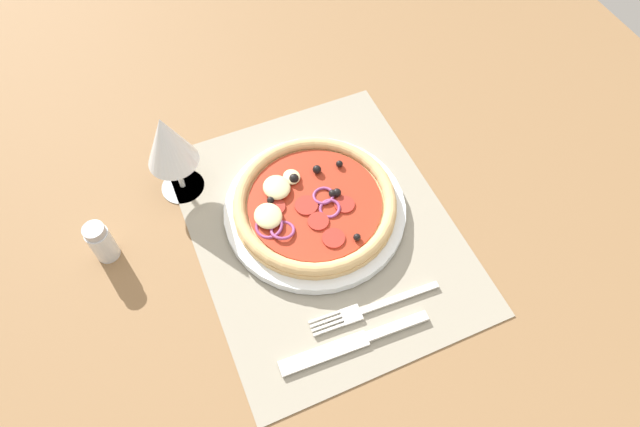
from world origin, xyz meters
The scene contains 8 objects.
ground_plane centered at (0.00, 0.00, -1.20)cm, with size 190.00×140.00×2.40cm, color olive.
placemat centered at (0.00, 0.00, 0.20)cm, with size 44.52×35.55×0.40cm, color gray.
plate centered at (2.68, 0.03, 1.11)cm, with size 26.14×26.14×1.43cm, color white.
pizza centered at (2.73, 0.21, 2.93)cm, with size 23.25×23.25×2.70cm.
fork centered at (-13.95, -0.50, 0.62)cm, with size 2.49×18.05×0.44cm.
knife centered at (-17.31, 3.19, 0.65)cm, with size 2.55×20.05×0.62cm.
wine_glass centered at (15.02, 16.33, 10.09)cm, with size 7.20×7.20×14.90cm.
pepper_shaker centered at (7.97, 28.97, 3.25)cm, with size 3.20×3.20×6.70cm.
Camera 1 is at (-37.80, 16.60, 67.81)cm, focal length 31.07 mm.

